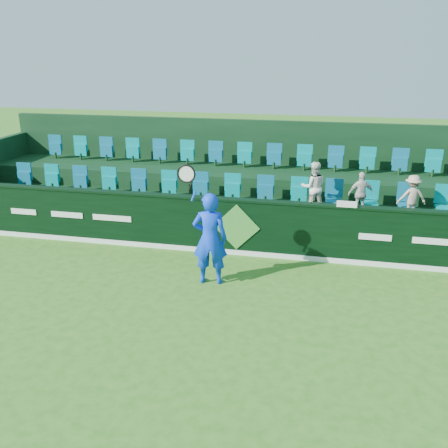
% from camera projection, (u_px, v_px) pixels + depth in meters
% --- Properties ---
extents(ground, '(60.00, 60.00, 0.00)m').
position_uv_depth(ground, '(192.00, 346.00, 8.21)').
color(ground, '#2A6B19').
rests_on(ground, ground).
extents(sponsor_hoarding, '(16.00, 0.25, 1.35)m').
position_uv_depth(sponsor_hoarding, '(237.00, 227.00, 11.66)').
color(sponsor_hoarding, black).
rests_on(sponsor_hoarding, ground).
extents(stand_tier_front, '(16.00, 2.00, 0.80)m').
position_uv_depth(stand_tier_front, '(245.00, 222.00, 12.77)').
color(stand_tier_front, black).
rests_on(stand_tier_front, ground).
extents(stand_tier_back, '(16.00, 1.80, 1.30)m').
position_uv_depth(stand_tier_back, '(256.00, 193.00, 14.44)').
color(stand_tier_back, black).
rests_on(stand_tier_back, ground).
extents(stand_rear, '(16.00, 4.10, 2.60)m').
position_uv_depth(stand_rear, '(259.00, 170.00, 14.66)').
color(stand_rear, black).
rests_on(stand_rear, ground).
extents(seat_row_front, '(13.50, 0.50, 0.60)m').
position_uv_depth(seat_row_front, '(248.00, 192.00, 12.90)').
color(seat_row_front, '#0D6180').
rests_on(seat_row_front, stand_tier_front).
extents(seat_row_back, '(13.50, 0.50, 0.60)m').
position_uv_depth(seat_row_back, '(259.00, 158.00, 14.39)').
color(seat_row_back, '#0D6180').
rests_on(seat_row_back, stand_tier_back).
extents(tennis_player, '(1.06, 0.55, 2.57)m').
position_uv_depth(tennis_player, '(210.00, 238.00, 10.11)').
color(tennis_player, '#0D39E6').
rests_on(tennis_player, ground).
extents(spectator_left, '(0.70, 0.60, 1.25)m').
position_uv_depth(spectator_left, '(313.00, 187.00, 12.12)').
color(spectator_left, white).
rests_on(spectator_left, stand_tier_front).
extents(spectator_middle, '(0.66, 0.41, 1.06)m').
position_uv_depth(spectator_middle, '(361.00, 194.00, 11.93)').
color(spectator_middle, beige).
rests_on(spectator_middle, stand_tier_front).
extents(spectator_right, '(0.73, 0.50, 1.04)m').
position_uv_depth(spectator_right, '(412.00, 197.00, 11.70)').
color(spectator_right, tan).
rests_on(spectator_right, stand_tier_front).
extents(towel, '(0.43, 0.28, 0.06)m').
position_uv_depth(towel, '(347.00, 204.00, 10.95)').
color(towel, silver).
rests_on(towel, sponsor_hoarding).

